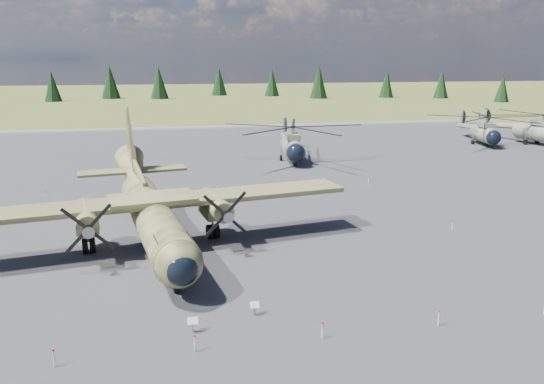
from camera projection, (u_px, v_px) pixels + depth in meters
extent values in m
plane|color=brown|center=(240.00, 246.00, 37.60)|extent=(500.00, 500.00, 0.00)
cube|color=slate|center=(224.00, 208.00, 47.10)|extent=(120.00, 120.00, 0.04)
cylinder|color=#353B1F|center=(154.00, 219.00, 36.28)|extent=(5.46, 17.61, 2.71)
sphere|color=#353B1F|center=(179.00, 264.00, 28.39)|extent=(3.04, 3.04, 2.65)
sphere|color=black|center=(181.00, 268.00, 27.92)|extent=(2.24, 2.24, 1.95)
cube|color=black|center=(173.00, 242.00, 29.62)|extent=(2.16, 1.84, 0.53)
cone|color=#353B1F|center=(134.00, 172.00, 46.37)|extent=(3.68, 6.98, 4.07)
cube|color=gray|center=(153.00, 230.00, 37.43)|extent=(2.74, 6.02, 0.48)
cube|color=#2C351C|center=(152.00, 202.00, 36.45)|extent=(28.20, 7.73, 0.34)
cube|color=#353B1F|center=(152.00, 199.00, 36.40)|extent=(6.28, 4.36, 0.34)
cylinder|color=#353B1F|center=(86.00, 217.00, 34.82)|extent=(2.24, 5.19, 1.45)
cube|color=#353B1F|center=(87.00, 223.00, 35.67)|extent=(1.96, 3.48, 0.77)
cone|color=gray|center=(88.00, 231.00, 31.97)|extent=(0.86, 0.98, 0.73)
cylinder|color=black|center=(89.00, 246.00, 36.07)|extent=(1.01, 1.19, 1.06)
cylinder|color=#353B1F|center=(215.00, 204.00, 37.81)|extent=(2.24, 5.19, 1.45)
cube|color=#353B1F|center=(212.00, 210.00, 38.67)|extent=(1.96, 3.48, 0.77)
cone|color=gray|center=(227.00, 216.00, 34.96)|extent=(0.86, 0.98, 0.73)
cylinder|color=black|center=(213.00, 231.00, 39.07)|extent=(1.01, 1.19, 1.06)
cube|color=#353B1F|center=(138.00, 174.00, 42.90)|extent=(1.44, 7.25, 1.62)
cube|color=#2C351C|center=(133.00, 171.00, 46.80)|extent=(9.50, 3.59, 0.21)
cylinder|color=gray|center=(176.00, 273.00, 29.69)|extent=(0.16, 0.16, 0.87)
cylinder|color=black|center=(176.00, 284.00, 29.86)|extent=(0.48, 0.95, 0.90)
cylinder|color=gray|center=(292.00, 148.00, 67.47)|extent=(3.29, 7.34, 2.46)
sphere|color=black|center=(296.00, 153.00, 64.06)|extent=(2.52, 2.52, 2.27)
sphere|color=gray|center=(289.00, 144.00, 70.90)|extent=(2.52, 2.52, 2.27)
cube|color=gray|center=(293.00, 136.00, 66.71)|extent=(2.04, 3.33, 0.74)
cylinder|color=gray|center=(293.00, 130.00, 66.53)|extent=(0.39, 0.39, 0.99)
cylinder|color=gray|center=(286.00, 137.00, 74.39)|extent=(1.83, 8.45, 1.41)
cube|color=gray|center=(284.00, 125.00, 77.66)|extent=(0.38, 1.40, 2.36)
cylinder|color=black|center=(286.00, 125.00, 77.69)|extent=(0.36, 2.55, 2.56)
cylinder|color=black|center=(295.00, 164.00, 64.97)|extent=(0.35, 0.70, 0.67)
cylinder|color=black|center=(281.00, 158.00, 68.86)|extent=(0.39, 0.82, 0.79)
cylinder|color=gray|center=(281.00, 154.00, 68.73)|extent=(0.15, 0.15, 1.43)
cylinder|color=black|center=(301.00, 157.00, 69.07)|extent=(0.39, 0.82, 0.79)
cylinder|color=gray|center=(301.00, 153.00, 68.95)|extent=(0.15, 0.15, 1.43)
cylinder|color=gray|center=(484.00, 134.00, 80.57)|extent=(3.59, 7.04, 2.33)
sphere|color=black|center=(493.00, 138.00, 77.33)|extent=(2.52, 2.52, 2.15)
sphere|color=gray|center=(476.00, 131.00, 83.83)|extent=(2.52, 2.52, 2.15)
cube|color=gray|center=(486.00, 125.00, 79.85)|extent=(2.13, 3.23, 0.70)
cylinder|color=gray|center=(487.00, 120.00, 79.68)|extent=(0.39, 0.39, 0.93)
cylinder|color=gray|center=(468.00, 127.00, 87.14)|extent=(2.31, 7.96, 1.33)
cube|color=gray|center=(461.00, 117.00, 90.25)|extent=(0.45, 1.32, 2.24)
cylinder|color=black|center=(463.00, 117.00, 90.25)|extent=(0.52, 2.39, 2.43)
cylinder|color=black|center=(491.00, 146.00, 78.19)|extent=(0.38, 0.67, 0.63)
cylinder|color=black|center=(473.00, 142.00, 81.98)|extent=(0.42, 0.79, 0.75)
cylinder|color=gray|center=(473.00, 139.00, 81.86)|extent=(0.15, 0.15, 1.35)
cylinder|color=black|center=(489.00, 142.00, 82.00)|extent=(0.42, 0.79, 0.75)
cylinder|color=gray|center=(489.00, 139.00, 81.88)|extent=(0.15, 0.15, 1.35)
cylinder|color=gray|center=(539.00, 133.00, 80.89)|extent=(4.18, 7.59, 2.50)
sphere|color=gray|center=(519.00, 130.00, 84.03)|extent=(2.79, 2.79, 2.30)
cube|color=gray|center=(543.00, 123.00, 80.15)|extent=(2.43, 3.52, 0.75)
cylinder|color=gray|center=(543.00, 118.00, 79.96)|extent=(0.44, 0.44, 1.00)
cylinder|color=gray|center=(501.00, 126.00, 87.22)|extent=(2.90, 8.48, 1.43)
cube|color=gray|center=(483.00, 116.00, 90.19)|extent=(0.56, 1.41, 2.40)
cylinder|color=black|center=(485.00, 116.00, 90.34)|extent=(0.69, 2.54, 2.60)
cylinder|color=black|center=(525.00, 142.00, 81.72)|extent=(0.49, 0.85, 0.80)
cylinder|color=gray|center=(526.00, 139.00, 81.59)|extent=(0.17, 0.17, 1.45)
cylinder|color=black|center=(537.00, 141.00, 82.86)|extent=(0.49, 0.85, 0.80)
cylinder|color=gray|center=(538.00, 138.00, 82.73)|extent=(0.17, 0.17, 1.45)
cube|color=gray|center=(193.00, 326.00, 25.65)|extent=(0.09, 0.09, 0.64)
cube|color=silver|center=(193.00, 321.00, 25.52)|extent=(0.51, 0.22, 0.36)
cube|color=gray|center=(255.00, 309.00, 27.40)|extent=(0.09, 0.09, 0.60)
cube|color=silver|center=(255.00, 305.00, 27.28)|extent=(0.48, 0.21, 0.34)
cylinder|color=silver|center=(54.00, 358.00, 22.73)|extent=(0.07, 0.07, 0.80)
cylinder|color=red|center=(53.00, 350.00, 22.64)|extent=(0.12, 0.12, 0.10)
cylinder|color=silver|center=(195.00, 344.00, 23.90)|extent=(0.07, 0.07, 0.80)
cylinder|color=red|center=(194.00, 336.00, 23.80)|extent=(0.12, 0.12, 0.10)
cylinder|color=silver|center=(322.00, 330.00, 25.07)|extent=(0.07, 0.07, 0.80)
cylinder|color=red|center=(322.00, 323.00, 24.97)|extent=(0.12, 0.12, 0.10)
cylinder|color=silver|center=(439.00, 318.00, 26.24)|extent=(0.07, 0.07, 0.80)
cylinder|color=red|center=(439.00, 311.00, 26.14)|extent=(0.12, 0.12, 0.10)
cylinder|color=silver|center=(46.00, 196.00, 49.59)|extent=(0.07, 0.07, 0.80)
cylinder|color=red|center=(46.00, 192.00, 49.49)|extent=(0.12, 0.12, 0.10)
cylinder|color=silver|center=(134.00, 192.00, 51.15)|extent=(0.07, 0.07, 0.80)
cylinder|color=red|center=(134.00, 188.00, 51.05)|extent=(0.12, 0.12, 0.10)
cylinder|color=silver|center=(217.00, 188.00, 52.70)|extent=(0.07, 0.07, 0.80)
cylinder|color=red|center=(217.00, 184.00, 52.61)|extent=(0.12, 0.12, 0.10)
cylinder|color=silver|center=(295.00, 184.00, 54.26)|extent=(0.07, 0.07, 0.80)
cylinder|color=red|center=(295.00, 180.00, 54.16)|extent=(0.12, 0.12, 0.10)
cylinder|color=silver|center=(368.00, 181.00, 55.82)|extent=(0.07, 0.07, 0.80)
cylinder|color=red|center=(369.00, 177.00, 55.72)|extent=(0.12, 0.12, 0.10)
cylinder|color=silver|center=(452.00, 226.00, 40.71)|extent=(0.07, 0.07, 0.80)
cylinder|color=red|center=(453.00, 221.00, 40.62)|extent=(0.12, 0.12, 0.10)
cone|color=black|center=(502.00, 89.00, 162.12)|extent=(4.50, 4.50, 8.03)
cone|color=black|center=(441.00, 84.00, 178.02)|extent=(5.18, 5.18, 9.25)
cone|color=black|center=(387.00, 84.00, 180.98)|extent=(5.21, 5.21, 9.30)
cone|color=black|center=(319.00, 82.00, 176.62)|extent=(6.15, 6.15, 10.99)
cone|color=black|center=(272.00, 82.00, 188.05)|extent=(5.32, 5.32, 9.50)
cone|color=black|center=(219.00, 81.00, 191.58)|extent=(5.64, 5.64, 10.08)
cone|color=black|center=(159.00, 82.00, 175.14)|extent=(5.91, 5.91, 10.54)
cone|color=black|center=(110.00, 82.00, 175.44)|extent=(6.15, 6.15, 10.98)
cone|color=black|center=(52.00, 86.00, 163.57)|extent=(5.26, 5.26, 9.39)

